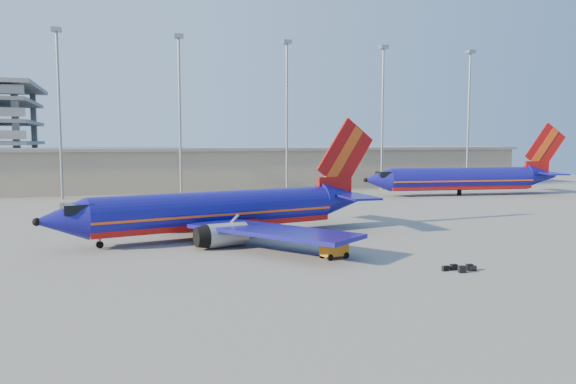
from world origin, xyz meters
name	(u,v)px	position (x,y,z in m)	size (l,w,h in m)	color
ground	(280,236)	(0.00, 0.00, 0.00)	(220.00, 220.00, 0.00)	slate
terminal_building	(247,167)	(10.00, 58.00, 4.32)	(122.00, 16.00, 8.50)	gray
light_mast_row	(235,99)	(5.00, 46.00, 17.55)	(101.60, 1.60, 28.65)	gray
aircraft_main	(224,211)	(-5.69, 1.23, 2.71)	(36.99, 35.21, 12.67)	navy
aircraft_second	(465,179)	(44.50, 31.54, 3.05)	(39.20, 15.19, 13.29)	navy
baggage_tug	(334,249)	(1.23, -12.13, 0.84)	(2.53, 1.89, 1.62)	orange
luggage_pile	(461,268)	(8.87, -19.40, 0.24)	(2.73, 1.33, 0.53)	black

